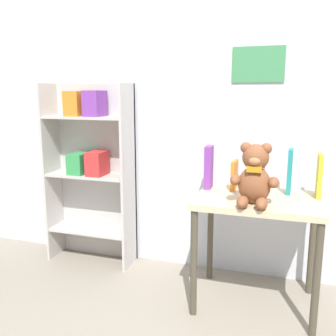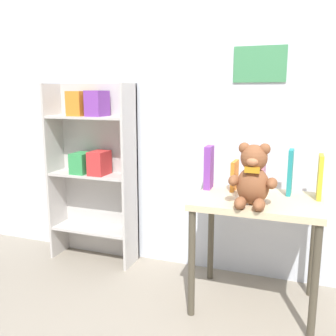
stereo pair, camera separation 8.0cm
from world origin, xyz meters
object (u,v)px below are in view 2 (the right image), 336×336
at_px(book_standing_pink, 261,175).
at_px(book_standing_yellow, 320,177).
at_px(teddy_bear, 253,177).
at_px(bookshelf_side, 94,162).
at_px(display_table, 257,214).
at_px(book_standing_purple, 208,167).
at_px(book_standing_orange, 234,176).
at_px(book_standing_teal, 290,172).

height_order(book_standing_pink, book_standing_yellow, book_standing_yellow).
xyz_separation_m(teddy_bear, book_standing_pink, (0.02, 0.28, -0.04)).
distance_m(bookshelf_side, book_standing_yellow, 1.57).
xyz_separation_m(bookshelf_side, book_standing_pink, (1.23, -0.13, 0.03)).
relative_size(bookshelf_side, display_table, 1.86).
distance_m(book_standing_purple, book_standing_orange, 0.17).
bearing_deg(book_standing_purple, bookshelf_side, 169.02).
height_order(teddy_bear, book_standing_teal, teddy_bear).
xyz_separation_m(book_standing_orange, book_standing_teal, (0.32, 0.00, 0.04)).
xyz_separation_m(bookshelf_side, book_standing_orange, (1.07, -0.13, 0.01)).
distance_m(book_standing_orange, book_standing_pink, 0.16).
height_order(teddy_bear, book_standing_purple, teddy_bear).
xyz_separation_m(book_standing_pink, book_standing_yellow, (0.32, -0.02, 0.02)).
height_order(book_standing_orange, book_standing_teal, book_standing_teal).
bearing_deg(book_standing_orange, book_standing_pink, 0.71).
xyz_separation_m(display_table, book_standing_pink, (0.00, 0.14, 0.21)).
height_order(book_standing_purple, book_standing_teal, book_standing_teal).
distance_m(book_standing_orange, book_standing_teal, 0.33).
bearing_deg(book_standing_orange, display_table, -39.54).
xyz_separation_m(book_standing_teal, book_standing_yellow, (0.16, -0.03, -0.01)).
xyz_separation_m(bookshelf_side, book_standing_teal, (1.40, -0.13, 0.05)).
xyz_separation_m(display_table, book_standing_teal, (0.16, 0.14, 0.23)).
bearing_deg(book_standing_pink, bookshelf_side, 175.00).
bearing_deg(book_standing_teal, teddy_bear, -120.17).
relative_size(book_standing_purple, book_standing_yellow, 1.07).
distance_m(display_table, book_standing_pink, 0.25).
height_order(bookshelf_side, book_standing_pink, bookshelf_side).
xyz_separation_m(display_table, book_standing_yellow, (0.32, 0.12, 0.22)).
height_order(bookshelf_side, teddy_bear, bookshelf_side).
height_order(display_table, book_standing_purple, book_standing_purple).
height_order(book_standing_teal, book_standing_yellow, book_standing_teal).
distance_m(bookshelf_side, book_standing_teal, 1.40).
height_order(display_table, book_standing_orange, book_standing_orange).
relative_size(display_table, book_standing_orange, 3.89).
relative_size(book_standing_pink, book_standing_yellow, 0.87).
bearing_deg(bookshelf_side, book_standing_yellow, -5.53).
relative_size(teddy_bear, book_standing_teal, 1.24).
distance_m(display_table, teddy_bear, 0.29).
height_order(book_standing_purple, book_standing_yellow, book_standing_purple).
distance_m(book_standing_orange, book_standing_yellow, 0.49).
relative_size(teddy_bear, book_standing_pink, 1.52).
bearing_deg(teddy_bear, book_standing_purple, 138.88).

